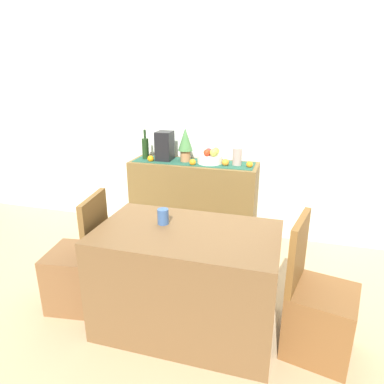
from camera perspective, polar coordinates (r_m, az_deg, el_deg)
name	(u,v)px	position (r m, az deg, el deg)	size (l,w,h in m)	color
ground_plane	(185,286)	(3.07, -1.22, -15.20)	(6.40, 6.40, 0.02)	tan
room_wall_rear	(218,110)	(3.69, 4.24, 13.35)	(6.40, 0.06, 2.70)	silver
sideboard_console	(193,200)	(3.70, 0.24, -1.40)	(1.32, 0.42, 0.84)	brown
table_runner	(194,162)	(3.57, 0.25, 4.96)	(1.24, 0.32, 0.01)	#21513F
fruit_bowl	(210,159)	(3.52, 2.96, 5.43)	(0.25, 0.25, 0.08)	white
apple_upper	(214,153)	(3.46, 3.59, 6.51)	(0.08, 0.08, 0.08)	#96A241
apple_front	(209,151)	(3.53, 2.77, 6.71)	(0.07, 0.07, 0.07)	red
apple_rear	(207,153)	(3.47, 2.48, 6.50)	(0.07, 0.07, 0.07)	red
apple_right	(216,151)	(3.55, 3.97, 6.77)	(0.07, 0.07, 0.07)	gold
wine_bottle	(145,148)	(3.73, -7.71, 7.20)	(0.07, 0.07, 0.31)	#1A3316
coffee_maker	(165,146)	(3.64, -4.54, 7.56)	(0.16, 0.18, 0.30)	black
ceramic_vase	(237,157)	(3.46, 7.47, 5.78)	(0.09, 0.09, 0.18)	#A38F86
potted_plant	(185,143)	(3.56, -1.11, 8.14)	(0.15, 0.15, 0.35)	#A77348
orange_loose_near_bowl	(250,164)	(3.41, 9.49, 4.51)	(0.06, 0.06, 0.06)	orange
orange_loose_far	(225,162)	(3.44, 5.54, 4.88)	(0.07, 0.07, 0.07)	orange
orange_loose_mid	(193,162)	(3.45, 0.10, 4.94)	(0.07, 0.07, 0.07)	orange
orange_loose_end	(151,159)	(3.62, -6.85, 5.49)	(0.07, 0.07, 0.07)	orange
dining_table	(187,280)	(2.45, -0.81, -14.28)	(1.20, 0.72, 0.74)	brown
coffee_cup	(163,216)	(2.36, -4.81, -4.05)	(0.08, 0.08, 0.11)	#35568B
chair_near_window	(79,273)	(2.85, -18.12, -12.65)	(0.45, 0.45, 0.90)	brown
chair_by_corner	(318,315)	(2.45, 20.07, -18.56)	(0.47, 0.47, 0.90)	brown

